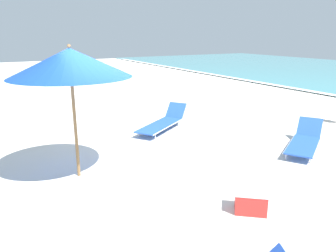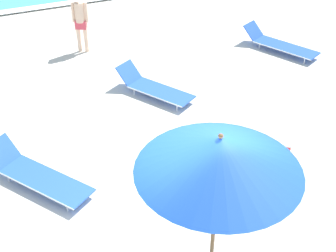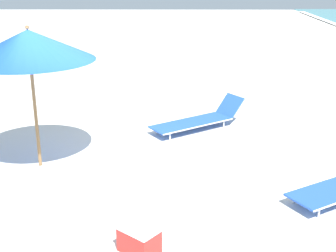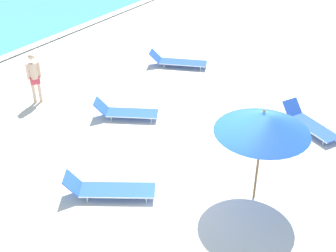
# 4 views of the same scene
# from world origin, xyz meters

# --- Properties ---
(ground_plane) EXTENTS (60.00, 60.00, 0.16)m
(ground_plane) POSITION_xyz_m (0.00, 0.01, -0.08)
(ground_plane) COLOR silver
(beach_umbrella) EXTENTS (2.22, 2.22, 2.53)m
(beach_umbrella) POSITION_xyz_m (0.12, -1.04, 2.19)
(beach_umbrella) COLOR olive
(beach_umbrella) RESTS_ON ground_plane
(sun_lounger_under_umbrella) EXTENTS (1.51, 2.28, 0.57)m
(sun_lounger_under_umbrella) POSITION_xyz_m (5.55, 4.96, 0.21)
(sun_lounger_under_umbrella) COLOR blue
(sun_lounger_under_umbrella) RESTS_ON ground_plane
(sun_lounger_near_water_left) EXTENTS (1.54, 2.03, 0.59)m
(sun_lounger_near_water_left) POSITION_xyz_m (1.29, 4.09, 0.22)
(sun_lounger_near_water_left) COLOR blue
(sun_lounger_near_water_left) RESTS_ON ground_plane
(sun_lounger_near_water_right) EXTENTS (1.76, 2.19, 0.60)m
(sun_lounger_near_water_right) POSITION_xyz_m (-1.92, 1.97, 0.22)
(sun_lounger_near_water_right) COLOR blue
(sun_lounger_near_water_right) RESTS_ON ground_plane
(beachgoer_wading_adult) EXTENTS (0.40, 0.30, 1.76)m
(beachgoer_wading_adult) POSITION_xyz_m (0.38, 7.19, 1.00)
(beachgoer_wading_adult) COLOR beige
(beachgoer_wading_adult) RESTS_ON ground_plane
(cooler_box) EXTENTS (0.59, 0.61, 0.37)m
(cooler_box) POSITION_xyz_m (2.81, 0.94, 0.19)
(cooler_box) COLOR red
(cooler_box) RESTS_ON ground_plane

